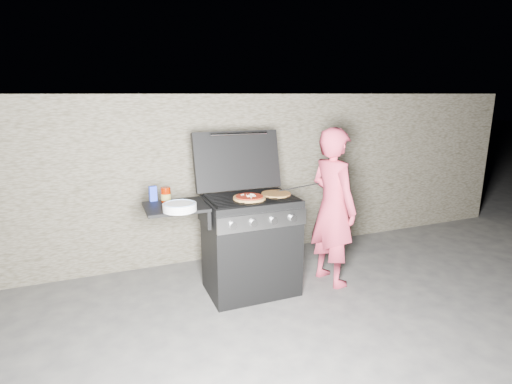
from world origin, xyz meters
name	(u,v)px	position (x,y,z in m)	size (l,w,h in m)	color
ground	(251,290)	(0.00, 0.00, 0.00)	(50.00, 50.00, 0.00)	#414140
stone_wall	(217,176)	(0.00, 1.05, 0.90)	(8.00, 0.35, 1.80)	gray
gas_grill	(225,249)	(-0.25, 0.00, 0.46)	(1.34, 0.79, 0.91)	black
pizza_topped	(249,197)	(-0.04, -0.07, 0.93)	(0.28, 0.28, 0.03)	tan
pizza_plain	(276,194)	(0.24, -0.01, 0.92)	(0.27, 0.27, 0.01)	#B28640
sauce_jar	(166,195)	(-0.72, 0.14, 0.97)	(0.08, 0.08, 0.13)	#791400
blue_carton	(153,194)	(-0.82, 0.21, 0.97)	(0.06, 0.04, 0.13)	#2037C2
plate_stack	(180,207)	(-0.67, -0.17, 0.93)	(0.27, 0.27, 0.06)	white
person	(333,207)	(0.79, -0.10, 0.76)	(0.55, 0.36, 1.51)	#D63C55
tongs	(298,188)	(0.47, 0.00, 0.95)	(0.01, 0.01, 0.41)	black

